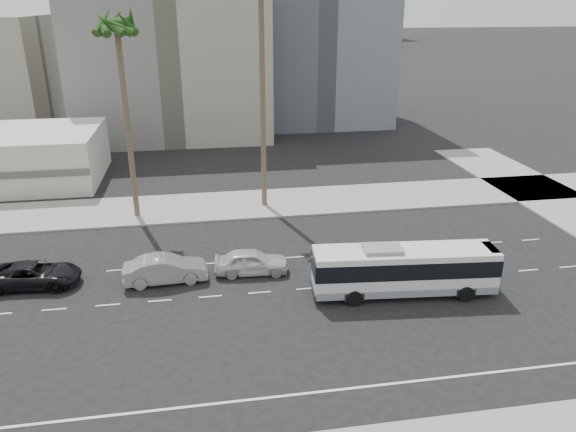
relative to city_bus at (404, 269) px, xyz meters
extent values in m
plane|color=black|center=(-2.63, 1.49, -1.66)|extent=(700.00, 700.00, 0.00)
cube|color=gray|center=(-2.63, 16.99, -1.59)|extent=(120.00, 7.00, 0.15)
cube|color=gray|center=(-14.63, 46.49, 7.34)|extent=(24.00, 18.00, 18.00)
cube|color=#545760|center=(5.37, 53.49, 11.34)|extent=(20.00, 20.00, 26.00)
cube|color=silver|center=(0.00, 0.00, 0.04)|extent=(11.13, 3.38, 2.46)
cube|color=black|center=(0.00, 0.00, 0.37)|extent=(11.20, 3.44, 1.04)
cube|color=gray|center=(0.00, 0.00, -1.05)|extent=(11.16, 3.42, 0.47)
cube|color=gray|center=(-1.42, 0.00, 1.36)|extent=(2.39, 1.71, 0.28)
cube|color=#262628|center=(5.20, 0.00, 1.12)|extent=(0.72, 1.74, 0.28)
cylinder|color=black|center=(3.49, -1.21, -1.19)|extent=(0.94, 0.28, 0.94)
cylinder|color=black|center=(3.49, 1.21, -1.19)|extent=(0.94, 0.28, 0.94)
cylinder|color=black|center=(-3.21, -1.21, -1.19)|extent=(0.94, 0.28, 0.94)
cylinder|color=black|center=(-3.21, 1.21, -1.19)|extent=(0.94, 0.28, 0.94)
imported|color=silver|center=(-8.83, 4.18, -0.84)|extent=(2.30, 4.95, 1.64)
imported|color=gray|center=(-14.33, 3.90, -0.80)|extent=(2.12, 5.33, 1.72)
imported|color=black|center=(-22.41, 4.67, -0.89)|extent=(2.98, 5.75, 1.55)
cylinder|color=brown|center=(-6.44, 16.53, 7.53)|extent=(0.51, 0.51, 18.38)
cylinder|color=brown|center=(-17.18, 15.68, 5.75)|extent=(0.47, 0.47, 14.82)
camera|label=1|loc=(-11.68, -27.46, 14.95)|focal=33.67mm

